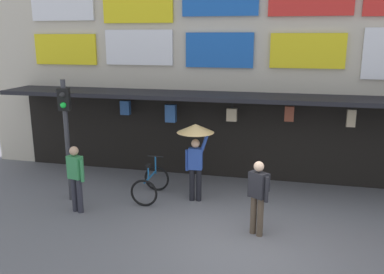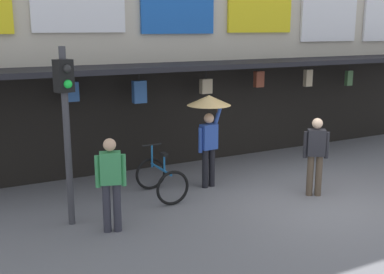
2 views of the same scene
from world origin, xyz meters
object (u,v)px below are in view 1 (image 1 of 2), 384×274
object	(u,v)px
traffic_light_near	(66,121)
pedestrian_in_green	(76,175)
pedestrian_in_blue	(258,192)
pedestrian_with_umbrella	(195,141)
bicycle_parked	(151,184)

from	to	relation	value
traffic_light_near	pedestrian_in_green	distance (m)	1.47
pedestrian_in_green	pedestrian_in_blue	bearing A→B (deg)	-2.24
traffic_light_near	pedestrian_in_blue	bearing A→B (deg)	-9.49
traffic_light_near	pedestrian_in_green	xyz separation A→B (m)	(0.55, -0.66, -1.19)
pedestrian_with_umbrella	bicycle_parked	bearing A→B (deg)	-175.10
pedestrian_in_blue	pedestrian_with_umbrella	bearing A→B (deg)	138.81
bicycle_parked	pedestrian_in_green	size ratio (longest dim) A/B	0.70
pedestrian_in_green	pedestrian_with_umbrella	xyz separation A→B (m)	(2.69, 1.34, 0.69)
pedestrian_in_blue	pedestrian_with_umbrella	distance (m)	2.39
bicycle_parked	pedestrian_in_green	distance (m)	2.01
traffic_light_near	pedestrian_in_blue	xyz separation A→B (m)	(4.97, -0.83, -1.16)
pedestrian_in_blue	pedestrian_with_umbrella	world-z (taller)	pedestrian_with_umbrella
pedestrian_in_blue	pedestrian_in_green	world-z (taller)	same
traffic_light_near	bicycle_parked	world-z (taller)	traffic_light_near
pedestrian_in_blue	pedestrian_with_umbrella	xyz separation A→B (m)	(-1.73, 1.51, 0.66)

